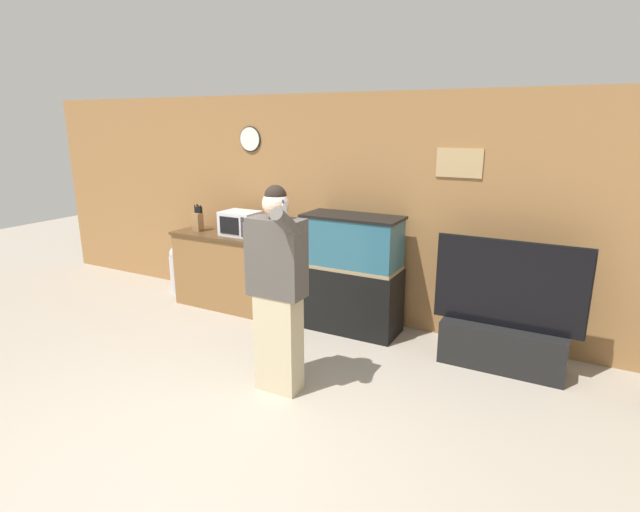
# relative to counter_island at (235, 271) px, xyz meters

# --- Properties ---
(ground_plane) EXTENTS (18.00, 18.00, 0.00)m
(ground_plane) POSITION_rel_counter_island_xyz_m (1.50, -2.50, -0.48)
(ground_plane) COLOR gray
(wall_back_paneled) EXTENTS (10.00, 0.08, 2.60)m
(wall_back_paneled) POSITION_rel_counter_island_xyz_m (1.49, 0.44, 0.83)
(wall_back_paneled) COLOR olive
(wall_back_paneled) RESTS_ON ground_plane
(counter_island) EXTENTS (1.61, 0.55, 0.95)m
(counter_island) POSITION_rel_counter_island_xyz_m (0.00, 0.00, 0.00)
(counter_island) COLOR brown
(counter_island) RESTS_ON ground_plane
(microwave) EXTENTS (0.45, 0.35, 0.29)m
(microwave) POSITION_rel_counter_island_xyz_m (0.09, 0.03, 0.62)
(microwave) COLOR silver
(microwave) RESTS_ON counter_island
(knife_block) EXTENTS (0.11, 0.11, 0.33)m
(knife_block) POSITION_rel_counter_island_xyz_m (-0.53, -0.03, 0.60)
(knife_block) COLOR olive
(knife_block) RESTS_ON counter_island
(aquarium_on_stand) EXTENTS (1.08, 0.48, 1.32)m
(aquarium_on_stand) POSITION_rel_counter_island_xyz_m (1.58, 0.06, 0.18)
(aquarium_on_stand) COLOR black
(aquarium_on_stand) RESTS_ON ground_plane
(tv_on_stand) EXTENTS (1.37, 0.40, 1.25)m
(tv_on_stand) POSITION_rel_counter_island_xyz_m (3.23, -0.07, -0.11)
(tv_on_stand) COLOR black
(tv_on_stand) RESTS_ON ground_plane
(person_standing) EXTENTS (0.57, 0.43, 1.80)m
(person_standing) POSITION_rel_counter_island_xyz_m (1.57, -1.43, 0.46)
(person_standing) COLOR #BCAD89
(person_standing) RESTS_ON ground_plane
(trash_bin) EXTENTS (0.27, 0.27, 0.67)m
(trash_bin) POSITION_rel_counter_island_xyz_m (-1.04, 0.11, -0.13)
(trash_bin) COLOR #B7B7BC
(trash_bin) RESTS_ON ground_plane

